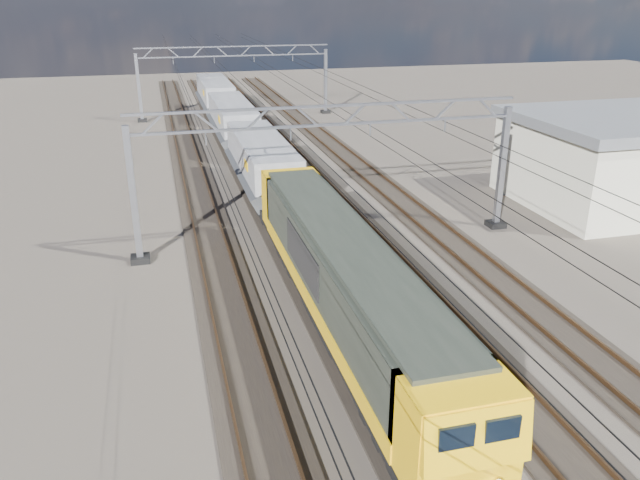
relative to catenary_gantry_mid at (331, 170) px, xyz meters
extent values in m
plane|color=#2C2521|center=(0.00, -4.00, -3.91)|extent=(160.00, 160.00, 0.00)
cube|color=black|center=(-6.00, -4.00, -3.85)|extent=(2.60, 140.00, 0.12)
cube|color=brown|center=(-6.72, -4.00, -3.69)|extent=(0.08, 140.00, 0.16)
cube|color=brown|center=(-5.28, -4.00, -3.69)|extent=(0.08, 140.00, 0.16)
cube|color=black|center=(-2.00, -4.00, -3.85)|extent=(2.60, 140.00, 0.12)
cube|color=brown|center=(-2.72, -4.00, -3.69)|extent=(0.08, 140.00, 0.16)
cube|color=brown|center=(-1.28, -4.00, -3.69)|extent=(0.08, 140.00, 0.16)
cube|color=black|center=(2.00, -4.00, -3.85)|extent=(2.60, 140.00, 0.12)
cube|color=brown|center=(1.28, -4.00, -3.69)|extent=(0.08, 140.00, 0.16)
cube|color=brown|center=(2.72, -4.00, -3.69)|extent=(0.08, 140.00, 0.16)
cube|color=black|center=(6.00, -4.00, -3.85)|extent=(2.60, 140.00, 0.12)
cube|color=brown|center=(5.28, -4.00, -3.69)|extent=(0.08, 140.00, 0.16)
cube|color=brown|center=(6.72, -4.00, -3.69)|extent=(0.08, 140.00, 0.16)
cube|color=gray|center=(-9.50, 0.00, -0.61)|extent=(0.30, 0.30, 6.60)
cube|color=gray|center=(9.50, 0.00, -0.61)|extent=(0.30, 0.30, 6.60)
cube|color=black|center=(-9.50, 0.00, -3.76)|extent=(0.90, 0.90, 0.30)
cube|color=black|center=(9.50, 0.00, -3.76)|extent=(0.90, 0.90, 0.30)
cube|color=gray|center=(0.00, 0.00, 3.14)|extent=(19.30, 0.18, 0.12)
cube|color=gray|center=(0.00, 0.00, 2.24)|extent=(19.30, 0.18, 0.12)
cube|color=gray|center=(-8.31, 0.00, 2.69)|extent=(1.03, 0.10, 0.94)
cube|color=gray|center=(-5.94, 0.00, 2.69)|extent=(1.03, 0.10, 0.94)
cube|color=gray|center=(-3.56, 0.00, 2.69)|extent=(1.03, 0.10, 0.94)
cube|color=gray|center=(-1.19, 0.00, 2.69)|extent=(1.03, 0.10, 0.94)
cube|color=gray|center=(1.19, 0.00, 2.69)|extent=(1.03, 0.10, 0.94)
cube|color=gray|center=(3.56, 0.00, 2.69)|extent=(1.03, 0.10, 0.94)
cube|color=gray|center=(5.94, 0.00, 2.69)|extent=(1.03, 0.10, 0.94)
cube|color=gray|center=(8.31, 0.00, 2.69)|extent=(1.03, 0.10, 0.94)
cube|color=gray|center=(-6.00, 0.00, 1.92)|extent=(0.06, 0.06, 0.65)
cube|color=gray|center=(-2.00, 0.00, 1.92)|extent=(0.06, 0.06, 0.65)
cube|color=gray|center=(2.00, 0.00, 1.92)|extent=(0.06, 0.06, 0.65)
cube|color=gray|center=(6.00, 0.00, 1.92)|extent=(0.06, 0.06, 0.65)
cube|color=gray|center=(-9.50, 36.00, -0.61)|extent=(0.30, 0.30, 6.60)
cube|color=gray|center=(9.50, 36.00, -0.61)|extent=(0.30, 0.30, 6.60)
cube|color=black|center=(-9.50, 36.00, -3.76)|extent=(0.90, 0.90, 0.30)
cube|color=black|center=(9.50, 36.00, -3.76)|extent=(0.90, 0.90, 0.30)
cube|color=gray|center=(0.00, 36.00, 3.14)|extent=(19.30, 0.18, 0.12)
cube|color=gray|center=(0.00, 36.00, 2.24)|extent=(19.30, 0.18, 0.12)
cube|color=gray|center=(-8.31, 36.00, 2.69)|extent=(1.03, 0.10, 0.94)
cube|color=gray|center=(-5.94, 36.00, 2.69)|extent=(1.03, 0.10, 0.94)
cube|color=gray|center=(-3.56, 36.00, 2.69)|extent=(1.03, 0.10, 0.94)
cube|color=gray|center=(-1.19, 36.00, 2.69)|extent=(1.03, 0.10, 0.94)
cube|color=gray|center=(1.19, 36.00, 2.69)|extent=(1.03, 0.10, 0.94)
cube|color=gray|center=(3.56, 36.00, 2.69)|extent=(1.03, 0.10, 0.94)
cube|color=gray|center=(5.94, 36.00, 2.69)|extent=(1.03, 0.10, 0.94)
cube|color=gray|center=(8.31, 36.00, 2.69)|extent=(1.03, 0.10, 0.94)
cube|color=gray|center=(-6.00, 36.00, 1.92)|extent=(0.06, 0.06, 0.65)
cube|color=gray|center=(-2.00, 36.00, 1.92)|extent=(0.06, 0.06, 0.65)
cube|color=gray|center=(2.00, 36.00, 1.92)|extent=(0.06, 0.06, 0.65)
cube|color=gray|center=(6.00, 36.00, 1.92)|extent=(0.06, 0.06, 0.65)
cylinder|color=black|center=(-6.00, 4.00, 1.59)|extent=(0.03, 140.00, 0.03)
cylinder|color=black|center=(-6.00, 4.00, 2.09)|extent=(0.03, 140.00, 0.03)
cylinder|color=black|center=(-2.00, 4.00, 1.59)|extent=(0.03, 140.00, 0.03)
cylinder|color=black|center=(-2.00, 4.00, 2.09)|extent=(0.03, 140.00, 0.03)
cylinder|color=black|center=(2.00, 4.00, 1.59)|extent=(0.03, 140.00, 0.03)
cylinder|color=black|center=(2.00, 4.00, 2.09)|extent=(0.03, 140.00, 0.03)
cylinder|color=black|center=(6.00, 4.00, 1.59)|extent=(0.03, 140.00, 0.03)
cylinder|color=black|center=(6.00, 4.00, 2.09)|extent=(0.03, 140.00, 0.03)
cube|color=black|center=(-2.00, -15.46, -3.16)|extent=(2.20, 3.60, 0.60)
cube|color=black|center=(-2.00, -2.46, -3.16)|extent=(2.20, 3.60, 0.60)
cube|color=black|center=(-2.00, -8.96, -2.78)|extent=(2.65, 20.00, 0.25)
cube|color=black|center=(-2.00, -8.96, -3.16)|extent=(2.20, 4.50, 0.75)
cube|color=#252A23|center=(-2.00, -8.96, -1.36)|extent=(2.65, 17.00, 2.60)
cube|color=yellow|center=(-3.34, -8.96, -2.36)|extent=(0.04, 17.00, 0.60)
cube|color=yellow|center=(-0.66, -8.96, -2.36)|extent=(0.04, 17.00, 0.60)
cube|color=black|center=(-3.35, -7.96, -1.01)|extent=(0.05, 5.00, 1.40)
cube|color=black|center=(-0.65, -7.96, -1.01)|extent=(0.05, 5.00, 1.40)
cube|color=#252A23|center=(-2.00, -8.96, 0.01)|extent=(2.25, 18.00, 0.15)
cube|color=yellow|center=(-2.00, -18.06, -1.36)|extent=(2.65, 1.80, 2.60)
cube|color=yellow|center=(-2.00, -19.01, -0.86)|extent=(2.60, 0.46, 1.52)
cube|color=black|center=(-2.55, -19.11, -0.76)|extent=(0.85, 0.08, 0.75)
cube|color=black|center=(-1.45, -19.11, -0.76)|extent=(0.85, 0.08, 0.75)
cube|color=yellow|center=(-2.00, 0.14, -1.36)|extent=(2.65, 1.80, 2.60)
cube|color=yellow|center=(-2.00, 1.09, -0.86)|extent=(2.60, 0.46, 1.52)
cube|color=black|center=(-2.55, 1.19, -0.76)|extent=(0.85, 0.08, 0.75)
cube|color=black|center=(-1.45, 1.19, -0.76)|extent=(0.85, 0.08, 0.75)
cylinder|color=black|center=(-2.85, 1.34, -2.76)|extent=(0.36, 0.50, 0.36)
cylinder|color=black|center=(-1.15, 1.34, -2.76)|extent=(0.36, 0.50, 0.36)
cylinder|color=white|center=(-2.60, 1.24, -2.16)|extent=(0.20, 0.08, 0.20)
cylinder|color=white|center=(-1.40, 1.24, -2.16)|extent=(0.20, 0.08, 0.20)
cube|color=black|center=(-2.00, 4.24, -3.19)|extent=(2.20, 2.60, 0.55)
cube|color=black|center=(-2.00, 13.24, -3.19)|extent=(2.20, 2.60, 0.55)
cube|color=black|center=(-2.00, 8.74, -2.83)|extent=(2.40, 13.00, 0.20)
cube|color=slate|center=(-2.00, 8.74, -1.11)|extent=(2.80, 12.00, 1.80)
cube|color=#43474A|center=(-2.95, 8.74, -2.36)|extent=(1.48, 12.00, 1.36)
cube|color=#43474A|center=(-1.05, 8.74, -2.36)|extent=(1.48, 12.00, 1.36)
cube|color=yellow|center=(-3.42, 5.74, -1.01)|extent=(0.04, 1.20, 0.50)
cube|color=black|center=(-2.00, 18.44, -3.19)|extent=(2.20, 2.60, 0.55)
cube|color=black|center=(-2.00, 27.44, -3.19)|extent=(2.20, 2.60, 0.55)
cube|color=black|center=(-2.00, 22.94, -2.83)|extent=(2.40, 13.00, 0.20)
cube|color=slate|center=(-2.00, 22.94, -1.11)|extent=(2.80, 12.00, 1.80)
cube|color=#43474A|center=(-2.95, 22.94, -2.36)|extent=(1.48, 12.00, 1.36)
cube|color=#43474A|center=(-1.05, 22.94, -2.36)|extent=(1.48, 12.00, 1.36)
cube|color=yellow|center=(-3.42, 19.94, -1.01)|extent=(0.04, 1.20, 0.50)
cube|color=black|center=(-2.00, 32.64, -3.19)|extent=(2.20, 2.60, 0.55)
cube|color=black|center=(-2.00, 41.64, -3.19)|extent=(2.20, 2.60, 0.55)
cube|color=black|center=(-2.00, 37.14, -2.83)|extent=(2.40, 13.00, 0.20)
cube|color=slate|center=(-2.00, 37.14, -1.11)|extent=(2.80, 12.00, 1.80)
cube|color=#43474A|center=(-2.95, 37.14, -2.36)|extent=(1.48, 12.00, 1.36)
cube|color=#43474A|center=(-1.05, 37.14, -2.36)|extent=(1.48, 12.00, 1.36)
cube|color=yellow|center=(-3.42, 34.14, -1.01)|extent=(0.04, 1.20, 0.50)
camera|label=1|loc=(-8.12, -28.82, 8.20)|focal=35.00mm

